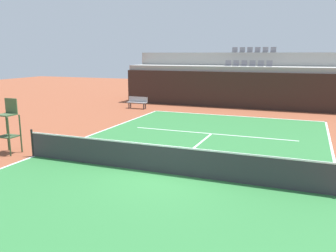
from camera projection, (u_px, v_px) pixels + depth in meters
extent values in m
plane|color=brown|center=(163.00, 173.00, 11.88)|extent=(80.00, 80.00, 0.00)
cube|color=#2D7238|center=(163.00, 173.00, 11.88)|extent=(11.00, 24.00, 0.01)
cube|color=white|center=(234.00, 116.00, 22.76)|extent=(11.00, 0.10, 0.00)
cube|color=white|center=(34.00, 156.00, 13.85)|extent=(0.10, 24.00, 0.00)
cube|color=white|center=(212.00, 134.00, 17.71)|extent=(8.26, 0.10, 0.00)
cube|color=white|center=(192.00, 149.00, 14.79)|extent=(0.10, 6.40, 0.00)
cube|color=black|center=(244.00, 90.00, 25.68)|extent=(18.79, 0.30, 2.63)
cube|color=#9E9E99|center=(247.00, 86.00, 26.87)|extent=(18.79, 2.40, 3.01)
cube|color=#9E9E99|center=(252.00, 78.00, 28.96)|extent=(18.79, 2.40, 4.03)
cube|color=slate|center=(228.00, 66.00, 27.12)|extent=(0.44, 0.44, 0.04)
cube|color=slate|center=(228.00, 63.00, 27.26)|extent=(0.44, 0.04, 0.40)
cube|color=slate|center=(236.00, 66.00, 26.90)|extent=(0.44, 0.44, 0.04)
cube|color=slate|center=(236.00, 63.00, 27.04)|extent=(0.44, 0.04, 0.40)
cube|color=slate|center=(244.00, 66.00, 26.68)|extent=(0.44, 0.44, 0.04)
cube|color=slate|center=(244.00, 63.00, 26.81)|extent=(0.44, 0.04, 0.40)
cube|color=slate|center=(252.00, 66.00, 26.45)|extent=(0.44, 0.44, 0.04)
cube|color=slate|center=(253.00, 63.00, 26.59)|extent=(0.44, 0.04, 0.40)
cube|color=slate|center=(261.00, 66.00, 26.23)|extent=(0.44, 0.44, 0.04)
cube|color=slate|center=(261.00, 63.00, 26.37)|extent=(0.44, 0.04, 0.40)
cube|color=slate|center=(269.00, 66.00, 26.01)|extent=(0.44, 0.44, 0.04)
cube|color=slate|center=(270.00, 63.00, 26.15)|extent=(0.44, 0.04, 0.40)
cube|color=slate|center=(234.00, 52.00, 29.10)|extent=(0.44, 0.44, 0.04)
cube|color=slate|center=(235.00, 50.00, 29.24)|extent=(0.44, 0.04, 0.40)
cube|color=slate|center=(242.00, 52.00, 28.88)|extent=(0.44, 0.44, 0.04)
cube|color=slate|center=(242.00, 50.00, 29.02)|extent=(0.44, 0.04, 0.40)
cube|color=slate|center=(249.00, 52.00, 28.66)|extent=(0.44, 0.44, 0.04)
cube|color=slate|center=(250.00, 50.00, 28.80)|extent=(0.44, 0.04, 0.40)
cube|color=slate|center=(257.00, 52.00, 28.44)|extent=(0.44, 0.44, 0.04)
cube|color=slate|center=(258.00, 50.00, 28.57)|extent=(0.44, 0.04, 0.40)
cube|color=slate|center=(265.00, 52.00, 28.21)|extent=(0.44, 0.44, 0.04)
cube|color=slate|center=(266.00, 50.00, 28.35)|extent=(0.44, 0.04, 0.40)
cube|color=slate|center=(273.00, 52.00, 27.99)|extent=(0.44, 0.44, 0.04)
cube|color=slate|center=(273.00, 49.00, 28.13)|extent=(0.44, 0.04, 0.40)
cylinder|color=black|center=(32.00, 143.00, 13.76)|extent=(0.08, 0.08, 1.07)
cube|color=#333338|center=(163.00, 160.00, 11.79)|extent=(10.90, 0.02, 0.92)
cube|color=white|center=(163.00, 146.00, 11.69)|extent=(10.90, 0.04, 0.05)
cylinder|color=#334C2D|center=(9.00, 137.00, 13.75)|extent=(0.06, 0.06, 1.55)
cylinder|color=#334C2D|center=(7.00, 132.00, 14.55)|extent=(0.06, 0.06, 1.55)
cylinder|color=#334C2D|center=(21.00, 134.00, 14.29)|extent=(0.06, 0.06, 1.55)
cube|color=#334C2D|center=(8.00, 136.00, 14.16)|extent=(0.70, 0.60, 0.04)
cube|color=#3F5938|center=(6.00, 115.00, 13.99)|extent=(0.60, 0.60, 0.05)
cube|color=#3F5938|center=(11.00, 106.00, 14.18)|extent=(0.60, 0.04, 0.60)
cube|color=#99999E|center=(137.00, 102.00, 25.78)|extent=(1.50, 0.40, 0.05)
cube|color=#99999E|center=(138.00, 99.00, 25.90)|extent=(1.50, 0.04, 0.36)
cube|color=#2D2D33|center=(129.00, 105.00, 25.92)|extent=(0.06, 0.06, 0.42)
cube|color=#2D2D33|center=(144.00, 106.00, 25.48)|extent=(0.06, 0.06, 0.42)
cube|color=#2D2D33|center=(131.00, 105.00, 26.17)|extent=(0.06, 0.06, 0.42)
cube|color=#2D2D33|center=(145.00, 106.00, 25.74)|extent=(0.06, 0.06, 0.42)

